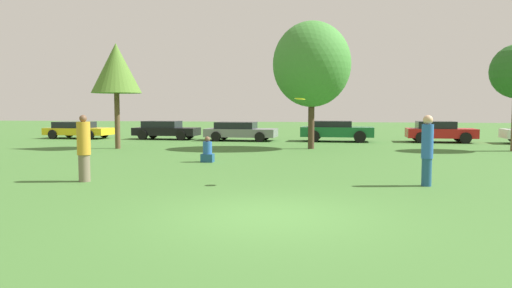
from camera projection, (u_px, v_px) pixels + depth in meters
The scene contains 12 objects.
ground_plane at pixel (268, 215), 9.16m from camera, with size 120.00×120.00×0.00m, color #3D6B2D.
person_thrower at pixel (84, 148), 13.29m from camera, with size 0.37×0.37×1.86m.
person_catcher at pixel (427, 149), 12.52m from camera, with size 0.30×0.30×1.86m.
frisbee at pixel (300, 99), 12.58m from camera, with size 0.28×0.28×0.06m.
bystander_sitting at pixel (207, 152), 18.11m from camera, with size 0.46×0.38×0.97m.
tree_0 at pixel (116, 69), 23.80m from camera, with size 2.47×2.47×5.25m.
tree_1 at pixel (312, 64), 23.66m from camera, with size 3.85×3.85×6.31m.
parked_car_yellow at pixel (78, 129), 32.05m from camera, with size 4.34×2.18×1.12m.
parked_car_black at pixel (165, 130), 31.17m from camera, with size 4.23×1.99×1.19m.
parked_car_grey at pixel (240, 131), 29.83m from camera, with size 4.44×2.21×1.17m.
parked_car_green at pixel (336, 130), 29.12m from camera, with size 4.39×2.10×1.25m.
parked_car_red at pixel (439, 131), 28.45m from camera, with size 3.96×2.14×1.25m.
Camera 1 is at (1.19, -8.95, 2.06)m, focal length 33.63 mm.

